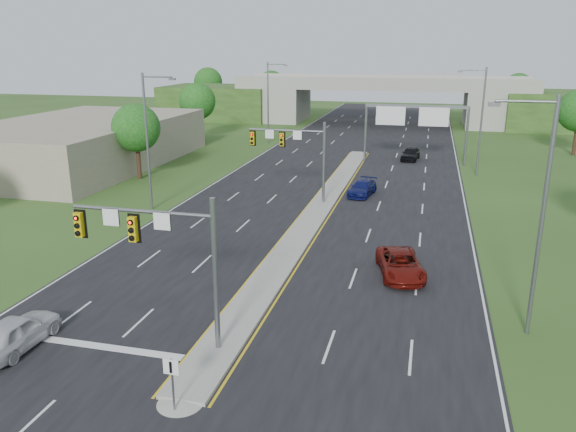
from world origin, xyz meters
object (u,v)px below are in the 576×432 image
at_px(car_white, 16,332).
at_px(car_far_a, 400,264).
at_px(keep_right_sign, 172,376).
at_px(car_far_c, 410,154).
at_px(sign_gantry, 415,118).
at_px(overpass, 382,103).
at_px(car_far_b, 362,188).
at_px(signal_mast_near, 164,246).
at_px(signal_mast_far, 297,148).

height_order(car_white, car_far_a, car_white).
distance_m(keep_right_sign, car_far_c, 51.76).
bearing_deg(car_far_a, sign_gantry, 78.04).
relative_size(overpass, car_white, 17.59).
relative_size(overpass, car_far_b, 17.77).
height_order(signal_mast_near, car_far_a, signal_mast_near).
bearing_deg(overpass, car_white, -96.09).
relative_size(signal_mast_far, car_far_b, 1.56).
bearing_deg(car_white, car_far_c, -106.97).
bearing_deg(overpass, signal_mast_far, -92.35).
bearing_deg(signal_mast_far, car_far_a, -56.26).
bearing_deg(overpass, car_far_c, -79.02).
bearing_deg(signal_mast_far, sign_gantry, 65.89).
bearing_deg(signal_mast_near, signal_mast_far, 90.00).
relative_size(signal_mast_far, car_far_a, 1.37).
bearing_deg(keep_right_sign, signal_mast_far, 94.39).
xyz_separation_m(signal_mast_far, car_white, (-6.48, -26.93, -3.93)).
relative_size(sign_gantry, overpass, 0.14).
bearing_deg(car_far_c, car_white, -99.97).
bearing_deg(overpass, signal_mast_near, -91.62).
xyz_separation_m(overpass, car_far_a, (7.30, -69.40, -2.83)).
bearing_deg(sign_gantry, signal_mast_far, -114.11).
relative_size(signal_mast_near, keep_right_sign, 3.18).
bearing_deg(car_far_b, overpass, 102.72).
xyz_separation_m(signal_mast_far, car_far_a, (9.57, -14.32, -4.00)).
height_order(sign_gantry, car_far_a, sign_gantry).
bearing_deg(car_white, signal_mast_far, -103.24).
height_order(overpass, car_far_a, overpass).
bearing_deg(overpass, keep_right_sign, -90.00).
bearing_deg(signal_mast_far, car_far_b, 36.79).
bearing_deg(car_far_c, sign_gantry, -75.25).
bearing_deg(car_far_c, keep_right_sign, -89.83).
xyz_separation_m(signal_mast_near, car_far_a, (9.57, 10.68, -4.00)).
bearing_deg(overpass, car_far_b, -86.78).
bearing_deg(car_far_a, keep_right_sign, -128.77).
xyz_separation_m(keep_right_sign, car_far_b, (2.88, 33.30, -0.84)).
xyz_separation_m(sign_gantry, car_white, (-15.43, -46.92, -4.44)).
bearing_deg(keep_right_sign, car_white, 163.89).
height_order(car_far_b, car_far_c, car_far_c).
xyz_separation_m(sign_gantry, car_far_c, (-0.25, 1.91, -4.45)).
height_order(signal_mast_far, overpass, overpass).
bearing_deg(car_far_c, signal_mast_near, -93.20).
bearing_deg(keep_right_sign, overpass, 90.00).
distance_m(keep_right_sign, overpass, 84.55).
distance_m(keep_right_sign, car_white, 9.13).
distance_m(signal_mast_far, keep_right_sign, 29.71).
bearing_deg(sign_gantry, car_far_b, -103.25).
distance_m(overpass, car_far_a, 69.84).
height_order(sign_gantry, car_far_c, sign_gantry).
height_order(signal_mast_near, car_far_c, signal_mast_near).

